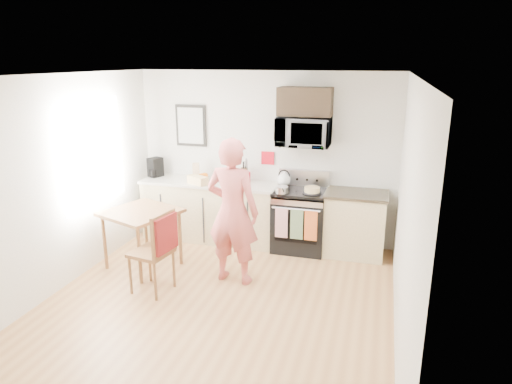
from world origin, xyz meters
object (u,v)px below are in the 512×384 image
(range, at_px, (300,221))
(dining_table, at_px, (141,217))
(chair, at_px, (160,242))
(cake, at_px, (312,190))
(microwave, at_px, (304,132))
(person, at_px, (233,212))

(range, bearing_deg, dining_table, -148.66)
(range, distance_m, chair, 2.26)
(range, height_order, cake, range)
(range, relative_size, microwave, 1.53)
(range, xyz_separation_m, cake, (0.18, -0.13, 0.53))
(person, height_order, chair, person)
(microwave, distance_m, person, 1.70)
(dining_table, height_order, chair, chair)
(range, distance_m, person, 1.47)
(microwave, bearing_deg, chair, -125.53)
(microwave, bearing_deg, dining_table, -146.47)
(range, xyz_separation_m, microwave, (-0.00, 0.10, 1.32))
(dining_table, xyz_separation_m, cake, (2.13, 1.06, 0.25))
(microwave, relative_size, chair, 0.73)
(person, distance_m, cake, 1.38)
(range, distance_m, microwave, 1.33)
(microwave, bearing_deg, range, -89.94)
(person, distance_m, dining_table, 1.34)
(dining_table, bearing_deg, range, 31.34)
(range, height_order, microwave, microwave)
(range, bearing_deg, person, -117.09)
(range, height_order, person, person)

